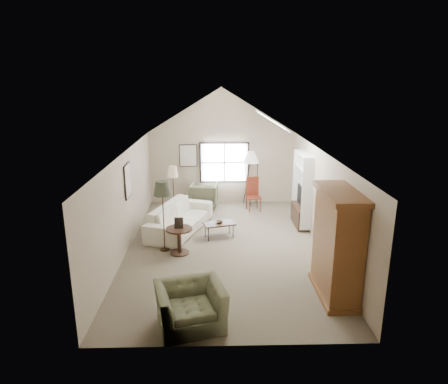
{
  "coord_description": "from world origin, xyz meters",
  "views": [
    {
      "loc": [
        -0.26,
        -9.66,
        4.27
      ],
      "look_at": [
        0.0,
        0.4,
        1.4
      ],
      "focal_mm": 32.0,
      "sensor_mm": 36.0,
      "label": 1
    }
  ],
  "objects_px": {
    "armchair_far": "(204,195)",
    "coffee_table": "(219,230)",
    "armoire": "(337,244)",
    "sofa": "(180,217)",
    "side_chair": "(254,194)",
    "side_table": "(179,241)",
    "armchair_near": "(190,306)"
  },
  "relations": [
    {
      "from": "side_table",
      "to": "sofa",
      "type": "bearing_deg",
      "value": 93.58
    },
    {
      "from": "side_chair",
      "to": "armoire",
      "type": "bearing_deg",
      "value": -88.94
    },
    {
      "from": "coffee_table",
      "to": "side_table",
      "type": "xyz_separation_m",
      "value": [
        -1.01,
        -1.0,
        0.12
      ]
    },
    {
      "from": "armchair_near",
      "to": "side_table",
      "type": "relative_size",
      "value": 1.74
    },
    {
      "from": "sofa",
      "to": "side_chair",
      "type": "relative_size",
      "value": 2.39
    },
    {
      "from": "coffee_table",
      "to": "side_table",
      "type": "distance_m",
      "value": 1.43
    },
    {
      "from": "sofa",
      "to": "coffee_table",
      "type": "relative_size",
      "value": 3.16
    },
    {
      "from": "armchair_near",
      "to": "side_table",
      "type": "height_order",
      "value": "armchair_near"
    },
    {
      "from": "armchair_far",
      "to": "coffee_table",
      "type": "distance_m",
      "value": 2.83
    },
    {
      "from": "armchair_far",
      "to": "side_table",
      "type": "distance_m",
      "value": 3.82
    },
    {
      "from": "armchair_near",
      "to": "coffee_table",
      "type": "relative_size",
      "value": 1.38
    },
    {
      "from": "sofa",
      "to": "side_table",
      "type": "distance_m",
      "value": 1.6
    },
    {
      "from": "coffee_table",
      "to": "side_chair",
      "type": "relative_size",
      "value": 0.76
    },
    {
      "from": "armchair_far",
      "to": "sofa",
      "type": "bearing_deg",
      "value": 78.51
    },
    {
      "from": "sofa",
      "to": "armoire",
      "type": "bearing_deg",
      "value": -117.95
    },
    {
      "from": "sofa",
      "to": "armchair_near",
      "type": "xyz_separation_m",
      "value": [
        0.54,
        -4.67,
        -0.01
      ]
    },
    {
      "from": "armoire",
      "to": "side_chair",
      "type": "bearing_deg",
      "value": 101.76
    },
    {
      "from": "sofa",
      "to": "armchair_far",
      "type": "relative_size",
      "value": 2.88
    },
    {
      "from": "armchair_far",
      "to": "side_table",
      "type": "relative_size",
      "value": 1.39
    },
    {
      "from": "armchair_near",
      "to": "armchair_far",
      "type": "bearing_deg",
      "value": 74.2
    },
    {
      "from": "armoire",
      "to": "side_table",
      "type": "height_order",
      "value": "armoire"
    },
    {
      "from": "armoire",
      "to": "sofa",
      "type": "relative_size",
      "value": 0.82
    },
    {
      "from": "armoire",
      "to": "side_chair",
      "type": "height_order",
      "value": "armoire"
    },
    {
      "from": "armoire",
      "to": "coffee_table",
      "type": "relative_size",
      "value": 2.59
    },
    {
      "from": "armchair_far",
      "to": "side_chair",
      "type": "xyz_separation_m",
      "value": [
        1.66,
        -0.44,
        0.14
      ]
    },
    {
      "from": "side_table",
      "to": "armoire",
      "type": "bearing_deg",
      "value": -32.01
    },
    {
      "from": "armoire",
      "to": "coffee_table",
      "type": "bearing_deg",
      "value": 126.9
    },
    {
      "from": "sofa",
      "to": "side_chair",
      "type": "height_order",
      "value": "side_chair"
    },
    {
      "from": "armchair_far",
      "to": "side_table",
      "type": "height_order",
      "value": "armchair_far"
    },
    {
      "from": "armchair_near",
      "to": "side_table",
      "type": "xyz_separation_m",
      "value": [
        -0.44,
        3.07,
        -0.04
      ]
    },
    {
      "from": "armchair_near",
      "to": "sofa",
      "type": "bearing_deg",
      "value": 81.62
    },
    {
      "from": "sofa",
      "to": "armchair_near",
      "type": "distance_m",
      "value": 4.7
    }
  ]
}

